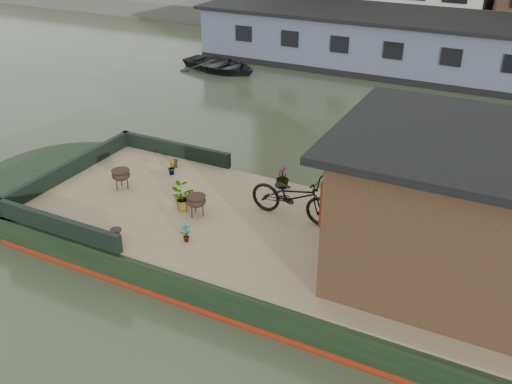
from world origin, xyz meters
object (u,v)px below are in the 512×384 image
at_px(bicycle, 293,196).
at_px(dinghy, 220,62).
at_px(brazier_rear, 197,206).
at_px(cabin, 462,210).
at_px(brazier_front, 121,179).
at_px(potted_plant_a, 186,233).

distance_m(bicycle, dinghy, 12.65).
relative_size(brazier_rear, dinghy, 0.13).
distance_m(cabin, bicycle, 3.18).
bearing_deg(brazier_rear, brazier_front, 173.15).
relative_size(bicycle, potted_plant_a, 4.82).
relative_size(potted_plant_a, dinghy, 0.11).
distance_m(potted_plant_a, brazier_front, 2.58).
bearing_deg(potted_plant_a, cabin, 13.97).
xyz_separation_m(bicycle, brazier_front, (-3.68, -0.53, -0.24)).
bearing_deg(potted_plant_a, brazier_rear, 110.14).
bearing_deg(dinghy, cabin, -124.91).
bearing_deg(potted_plant_a, bicycle, 50.54).
bearing_deg(brazier_front, dinghy, 109.80).
xyz_separation_m(cabin, potted_plant_a, (-4.39, -1.09, -1.05)).
bearing_deg(cabin, brazier_front, 179.81).
xyz_separation_m(brazier_front, brazier_rear, (2.00, -0.24, -0.00)).
distance_m(brazier_front, brazier_rear, 2.02).
relative_size(cabin, bicycle, 2.29).
height_order(cabin, brazier_rear, cabin).
bearing_deg(cabin, bicycle, 169.67).
relative_size(brazier_front, brazier_rear, 1.01).
height_order(bicycle, brazier_front, bicycle).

